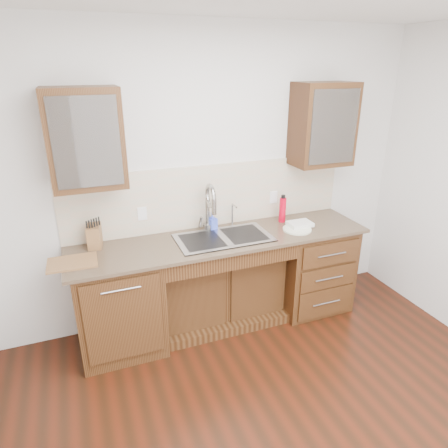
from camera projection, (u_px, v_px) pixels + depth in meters
name	position (u px, v px, depth m)	size (l,w,h in m)	color
ground	(298.00, 448.00, 2.68)	(4.00, 3.50, 0.10)	#3B1509
wall_back	(209.00, 179.00, 3.72)	(4.00, 0.10, 2.70)	silver
base_cabinet_left	(119.00, 303.00, 3.43)	(0.70, 0.62, 0.88)	#593014
base_cabinet_center	(219.00, 286.00, 3.86)	(1.20, 0.44, 0.70)	#593014
base_cabinet_right	(310.00, 266.00, 4.06)	(0.70, 0.62, 0.88)	#593014
countertop	(223.00, 239.00, 3.56)	(2.70, 0.65, 0.03)	#84705B
backsplash	(211.00, 196.00, 3.72)	(2.70, 0.02, 0.59)	beige
sink	(224.00, 247.00, 3.57)	(0.84, 0.46, 0.19)	#9E9EA5
faucet	(207.00, 210.00, 3.64)	(0.04, 0.04, 0.40)	#999993
filter_tap	(232.00, 214.00, 3.77)	(0.02, 0.02, 0.24)	#999993
upper_cabinet_left	(85.00, 139.00, 3.00)	(0.55, 0.34, 0.75)	#593014
upper_cabinet_right	(323.00, 125.00, 3.70)	(0.55, 0.34, 0.75)	#593014
outlet_left	(142.00, 214.00, 3.52)	(0.08, 0.01, 0.12)	white
outlet_right	(273.00, 197.00, 3.95)	(0.08, 0.01, 0.12)	white
soap_bottle	(212.00, 221.00, 3.70)	(0.07, 0.08, 0.16)	#455DE7
water_bottle	(282.00, 210.00, 3.87)	(0.07, 0.07, 0.24)	red
plate	(297.00, 229.00, 3.71)	(0.27, 0.27, 0.01)	silver
dish_towel	(300.00, 224.00, 3.77)	(0.22, 0.16, 0.04)	white
knife_block	(94.00, 236.00, 3.35)	(0.11, 0.17, 0.19)	olive
cutting_board	(72.00, 263.00, 3.09)	(0.37, 0.26, 0.02)	#965B3A
cup_left_a	(72.00, 147.00, 2.99)	(0.11, 0.11, 0.09)	white
cup_left_b	(105.00, 145.00, 3.06)	(0.10, 0.10, 0.10)	white
cup_right_a	(310.00, 131.00, 3.67)	(0.11, 0.11, 0.09)	white
cup_right_b	(330.00, 129.00, 3.74)	(0.11, 0.11, 0.10)	silver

